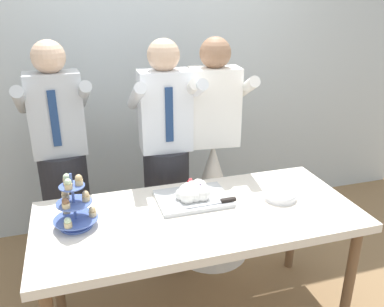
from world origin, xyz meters
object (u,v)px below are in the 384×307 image
(plate_stack, at_px, (280,195))
(person_groom, at_px, (167,172))
(cupcake_stand, at_px, (74,207))
(person_guest, at_px, (64,176))
(person_bride, at_px, (212,186))
(dessert_table, at_px, (199,224))
(main_cake_tray, at_px, (194,194))

(plate_stack, bearing_deg, person_groom, 130.29)
(cupcake_stand, height_order, person_guest, person_guest)
(plate_stack, distance_m, person_guest, 1.46)
(plate_stack, height_order, person_bride, person_bride)
(person_guest, bearing_deg, cupcake_stand, -85.01)
(person_bride, relative_size, person_guest, 1.00)
(cupcake_stand, bearing_deg, person_bride, 31.52)
(cupcake_stand, bearing_deg, dessert_table, -4.98)
(cupcake_stand, xyz_separation_m, main_cake_tray, (0.67, 0.09, -0.07))
(plate_stack, bearing_deg, cupcake_stand, 178.06)
(dessert_table, relative_size, cupcake_stand, 5.90)
(main_cake_tray, height_order, person_groom, person_groom)
(person_guest, bearing_deg, plate_stack, -31.85)
(person_groom, height_order, person_bride, same)
(plate_stack, relative_size, person_guest, 0.12)
(cupcake_stand, height_order, person_groom, person_groom)
(main_cake_tray, xyz_separation_m, plate_stack, (0.50, -0.13, -0.02))
(dessert_table, distance_m, person_bride, 0.74)
(plate_stack, bearing_deg, person_guest, 148.15)
(person_bride, bearing_deg, plate_stack, -73.07)
(person_guest, bearing_deg, person_groom, -10.46)
(dessert_table, distance_m, main_cake_tray, 0.19)
(cupcake_stand, height_order, main_cake_tray, cupcake_stand)
(person_guest, bearing_deg, dessert_table, -47.39)
(dessert_table, height_order, person_guest, person_guest)
(cupcake_stand, height_order, plate_stack, cupcake_stand)
(main_cake_tray, relative_size, plate_stack, 2.24)
(cupcake_stand, distance_m, person_groom, 0.88)
(plate_stack, distance_m, person_groom, 0.84)
(dessert_table, height_order, person_bride, person_bride)
(dessert_table, height_order, main_cake_tray, main_cake_tray)
(person_groom, relative_size, person_bride, 1.00)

